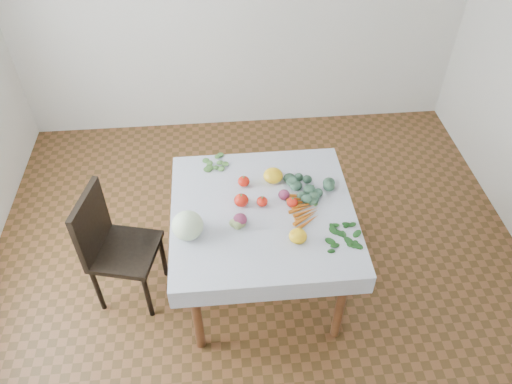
% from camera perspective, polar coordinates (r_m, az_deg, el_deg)
% --- Properties ---
extents(ground, '(4.00, 4.00, 0.00)m').
position_cam_1_polar(ground, '(3.65, 0.66, -10.42)').
color(ground, brown).
extents(table, '(1.00, 1.00, 0.75)m').
position_cam_1_polar(table, '(3.14, 0.76, -3.41)').
color(table, brown).
rests_on(table, ground).
extents(tablecloth, '(1.12, 1.12, 0.01)m').
position_cam_1_polar(tablecloth, '(3.07, 0.78, -2.15)').
color(tablecloth, white).
rests_on(tablecloth, table).
extents(chair, '(0.49, 0.49, 0.89)m').
position_cam_1_polar(chair, '(3.35, -16.25, -5.51)').
color(chair, black).
rests_on(chair, ground).
extents(cabbage, '(0.23, 0.23, 0.17)m').
position_cam_1_polar(cabbage, '(2.89, -7.83, -3.82)').
color(cabbage, silver).
rests_on(cabbage, tablecloth).
extents(tomato_a, '(0.11, 0.11, 0.08)m').
position_cam_1_polar(tomato_a, '(3.07, -1.69, -0.95)').
color(tomato_a, red).
rests_on(tomato_a, tablecloth).
extents(tomato_b, '(0.09, 0.09, 0.07)m').
position_cam_1_polar(tomato_b, '(3.21, -1.41, 1.22)').
color(tomato_b, red).
rests_on(tomato_b, tablecloth).
extents(tomato_c, '(0.08, 0.08, 0.06)m').
position_cam_1_polar(tomato_c, '(3.08, 0.71, -1.09)').
color(tomato_c, red).
rests_on(tomato_c, tablecloth).
extents(tomato_d, '(0.09, 0.09, 0.06)m').
position_cam_1_polar(tomato_d, '(3.08, 4.18, -1.19)').
color(tomato_d, red).
rests_on(tomato_d, tablecloth).
extents(heirloom_back, '(0.13, 0.13, 0.09)m').
position_cam_1_polar(heirloom_back, '(3.23, 1.98, 1.89)').
color(heirloom_back, orange).
rests_on(heirloom_back, tablecloth).
extents(heirloom_front, '(0.11, 0.11, 0.07)m').
position_cam_1_polar(heirloom_front, '(2.88, 4.82, -5.04)').
color(heirloom_front, orange).
rests_on(heirloom_front, tablecloth).
extents(onion_a, '(0.08, 0.08, 0.06)m').
position_cam_1_polar(onion_a, '(3.12, 3.23, -0.31)').
color(onion_a, '#52173A').
rests_on(onion_a, tablecloth).
extents(onion_b, '(0.11, 0.11, 0.07)m').
position_cam_1_polar(onion_b, '(2.96, -1.84, -3.16)').
color(onion_b, '#52173A').
rests_on(onion_b, tablecloth).
extents(tomatillo_cluster, '(0.08, 0.11, 0.04)m').
position_cam_1_polar(tomatillo_cluster, '(2.95, -2.53, -3.90)').
color(tomatillo_cluster, '#A2BA6B').
rests_on(tomatillo_cluster, tablecloth).
extents(carrot_bunch, '(0.18, 0.31, 0.03)m').
position_cam_1_polar(carrot_bunch, '(3.07, 5.50, -1.88)').
color(carrot_bunch, '#D36017').
rests_on(carrot_bunch, tablecloth).
extents(kale_bunch, '(0.29, 0.28, 0.04)m').
position_cam_1_polar(kale_bunch, '(3.18, 6.25, 0.25)').
color(kale_bunch, '#355640').
rests_on(kale_bunch, tablecloth).
extents(basil_bunch, '(0.24, 0.22, 0.01)m').
position_cam_1_polar(basil_bunch, '(2.96, 10.42, -5.08)').
color(basil_bunch, '#174B18').
rests_on(basil_bunch, tablecloth).
extents(dill_bunch, '(0.19, 0.15, 0.02)m').
position_cam_1_polar(dill_bunch, '(3.39, -4.82, 3.36)').
color(dill_bunch, '#50823B').
rests_on(dill_bunch, tablecloth).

